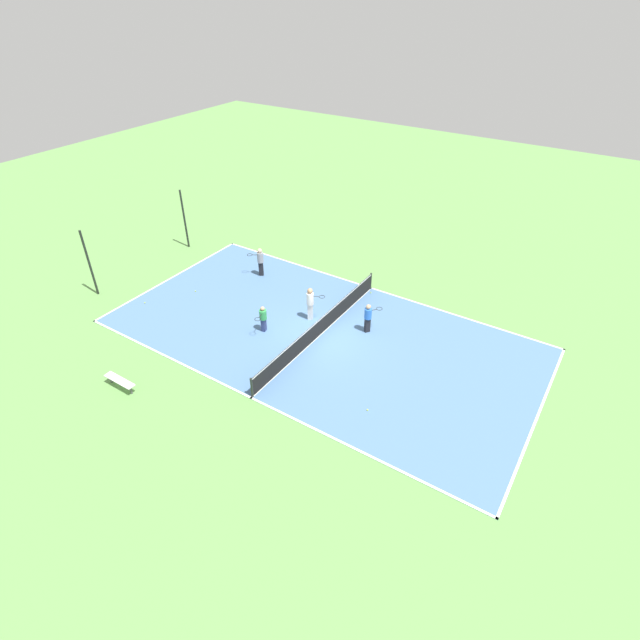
{
  "coord_description": "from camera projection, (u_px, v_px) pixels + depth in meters",
  "views": [
    {
      "loc": [
        -16.54,
        -10.73,
        14.6
      ],
      "look_at": [
        0.0,
        0.0,
        0.9
      ],
      "focal_mm": 28.0,
      "sensor_mm": 36.0,
      "label": 1
    }
  ],
  "objects": [
    {
      "name": "fence_post_back_left",
      "position": [
        89.0,
        263.0,
        26.61
      ],
      "size": [
        0.12,
        0.12,
        3.8
      ],
      "color": "black",
      "rests_on": "ground_plane"
    },
    {
      "name": "tennis_ball_right_alley",
      "position": [
        145.0,
        303.0,
        26.83
      ],
      "size": [
        0.07,
        0.07,
        0.07
      ],
      "primitive_type": "sphere",
      "color": "#CCE033",
      "rests_on": "court_surface"
    },
    {
      "name": "player_near_blue",
      "position": [
        368.0,
        316.0,
        24.24
      ],
      "size": [
        0.95,
        0.81,
        1.57
      ],
      "rotation": [
        0.0,
        0.0,
        5.67
      ],
      "color": "black",
      "rests_on": "court_surface"
    },
    {
      "name": "player_far_green",
      "position": [
        263.0,
        317.0,
        24.35
      ],
      "size": [
        0.99,
        0.55,
        1.41
      ],
      "rotation": [
        0.0,
        0.0,
        3.39
      ],
      "color": "navy",
      "rests_on": "court_surface"
    },
    {
      "name": "ground_plane",
      "position": [
        320.0,
        335.0,
        24.52
      ],
      "size": [
        80.0,
        80.0,
        0.0
      ],
      "primitive_type": "plane",
      "color": "#60934C"
    },
    {
      "name": "tennis_ball_left_sideline",
      "position": [
        368.0,
        410.0,
        20.23
      ],
      "size": [
        0.07,
        0.07,
        0.07
      ],
      "primitive_type": "sphere",
      "color": "#CCE033",
      "rests_on": "court_surface"
    },
    {
      "name": "court_surface",
      "position": [
        320.0,
        335.0,
        24.52
      ],
      "size": [
        10.7,
        20.76,
        0.02
      ],
      "color": "#4C729E",
      "rests_on": "ground_plane"
    },
    {
      "name": "tennis_ball_near_net",
      "position": [
        371.0,
        293.0,
        27.68
      ],
      "size": [
        0.07,
        0.07,
        0.07
      ],
      "primitive_type": "sphere",
      "color": "#CCE033",
      "rests_on": "court_surface"
    },
    {
      "name": "player_baseline_gray",
      "position": [
        260.0,
        260.0,
        28.8
      ],
      "size": [
        0.75,
        0.97,
        1.73
      ],
      "rotation": [
        0.0,
        0.0,
        2.09
      ],
      "color": "black",
      "rests_on": "court_surface"
    },
    {
      "name": "player_near_white",
      "position": [
        310.0,
        302.0,
        25.03
      ],
      "size": [
        0.7,
        0.98,
        1.83
      ],
      "rotation": [
        0.0,
        0.0,
        5.15
      ],
      "color": "white",
      "rests_on": "court_surface"
    },
    {
      "name": "fence_post_back_right",
      "position": [
        184.0,
        219.0,
        31.4
      ],
      "size": [
        0.12,
        0.12,
        3.8
      ],
      "color": "black",
      "rests_on": "ground_plane"
    },
    {
      "name": "tennis_ball_far_baseline",
      "position": [
        195.0,
        291.0,
        27.81
      ],
      "size": [
        0.07,
        0.07,
        0.07
      ],
      "primitive_type": "sphere",
      "color": "#CCE033",
      "rests_on": "court_surface"
    },
    {
      "name": "tennis_net",
      "position": [
        320.0,
        326.0,
        24.22
      ],
      "size": [
        10.5,
        0.1,
        0.99
      ],
      "color": "black",
      "rests_on": "court_surface"
    },
    {
      "name": "bench",
      "position": [
        120.0,
        381.0,
        21.17
      ],
      "size": [
        0.36,
        1.61,
        0.45
      ],
      "rotation": [
        0.0,
        0.0,
        1.57
      ],
      "color": "silver",
      "rests_on": "ground_plane"
    }
  ]
}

